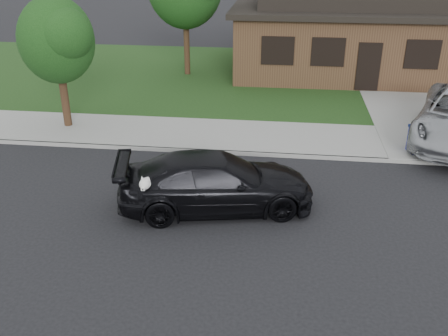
# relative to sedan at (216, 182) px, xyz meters

# --- Properties ---
(ground) EXTENTS (120.00, 120.00, 0.00)m
(ground) POSITION_rel_sedan_xyz_m (1.27, -0.03, -0.73)
(ground) COLOR black
(ground) RESTS_ON ground
(sidewalk) EXTENTS (60.00, 3.00, 0.12)m
(sidewalk) POSITION_rel_sedan_xyz_m (1.27, 4.97, -0.67)
(sidewalk) COLOR gray
(sidewalk) RESTS_ON ground
(curb) EXTENTS (60.00, 0.12, 0.12)m
(curb) POSITION_rel_sedan_xyz_m (1.27, 3.47, -0.67)
(curb) COLOR gray
(curb) RESTS_ON ground
(lawn) EXTENTS (60.00, 13.00, 0.13)m
(lawn) POSITION_rel_sedan_xyz_m (1.27, 12.97, -0.67)
(lawn) COLOR #193814
(lawn) RESTS_ON ground
(driveway) EXTENTS (4.50, 13.00, 0.14)m
(driveway) POSITION_rel_sedan_xyz_m (7.27, 9.97, -0.66)
(driveway) COLOR gray
(driveway) RESTS_ON ground
(sedan) EXTENTS (5.37, 3.08, 1.46)m
(sedan) POSITION_rel_sedan_xyz_m (0.00, 0.00, 0.00)
(sedan) COLOR black
(sedan) RESTS_ON ground
(recycling_bin) EXTENTS (0.65, 0.65, 0.89)m
(recycling_bin) POSITION_rel_sedan_xyz_m (5.98, 4.12, -0.17)
(recycling_bin) COLOR #0C138A
(recycling_bin) RESTS_ON sidewalk
(house) EXTENTS (12.60, 8.60, 4.65)m
(house) POSITION_rel_sedan_xyz_m (5.27, 14.97, 1.40)
(house) COLOR #422B1C
(house) RESTS_ON ground
(tree_2) EXTENTS (2.73, 2.60, 4.59)m
(tree_2) POSITION_rel_sedan_xyz_m (-6.11, 5.08, 2.53)
(tree_2) COLOR #332114
(tree_2) RESTS_ON ground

